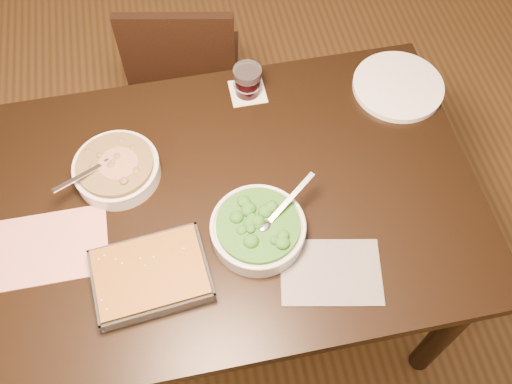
{
  "coord_description": "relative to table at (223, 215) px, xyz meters",
  "views": [
    {
      "loc": [
        -0.06,
        -0.78,
        2.07
      ],
      "look_at": [
        0.09,
        -0.03,
        0.8
      ],
      "focal_mm": 40.0,
      "sensor_mm": 36.0,
      "label": 1
    }
  ],
  "objects": [
    {
      "name": "ground",
      "position": [
        0.0,
        0.0,
        -0.65
      ],
      "size": [
        4.0,
        4.0,
        0.0
      ],
      "primitive_type": "plane",
      "color": "#452F13",
      "rests_on": "ground"
    },
    {
      "name": "table",
      "position": [
        0.0,
        0.0,
        0.0
      ],
      "size": [
        1.4,
        0.9,
        0.75
      ],
      "color": "black",
      "rests_on": "ground"
    },
    {
      "name": "magazine_a",
      "position": [
        -0.45,
        -0.06,
        0.1
      ],
      "size": [
        0.28,
        0.21,
        0.01
      ],
      "primitive_type": "cube",
      "rotation": [
        0.0,
        0.0,
        -0.01
      ],
      "color": "#C63C38",
      "rests_on": "table"
    },
    {
      "name": "magazine_b",
      "position": [
        0.23,
        -0.27,
        0.1
      ],
      "size": [
        0.28,
        0.22,
        0.0
      ],
      "primitive_type": "cube",
      "rotation": [
        0.0,
        0.0,
        -0.2
      ],
      "color": "#27272F",
      "rests_on": "table"
    },
    {
      "name": "coaster",
      "position": [
        0.14,
        0.35,
        0.1
      ],
      "size": [
        0.11,
        0.11,
        0.0
      ],
      "primitive_type": "cube",
      "color": "white",
      "rests_on": "table"
    },
    {
      "name": "stew_bowl",
      "position": [
        -0.27,
        0.13,
        0.13
      ],
      "size": [
        0.24,
        0.24,
        0.09
      ],
      "color": "silver",
      "rests_on": "table"
    },
    {
      "name": "broccoli_bowl",
      "position": [
        0.08,
        -0.13,
        0.13
      ],
      "size": [
        0.26,
        0.24,
        0.09
      ],
      "color": "silver",
      "rests_on": "table"
    },
    {
      "name": "baking_dish",
      "position": [
        -0.21,
        -0.2,
        0.12
      ],
      "size": [
        0.3,
        0.23,
        0.05
      ],
      "rotation": [
        0.0,
        0.0,
        0.09
      ],
      "color": "silver",
      "rests_on": "table"
    },
    {
      "name": "wine_tumbler",
      "position": [
        0.14,
        0.35,
        0.15
      ],
      "size": [
        0.08,
        0.08,
        0.09
      ],
      "color": "black",
      "rests_on": "coaster"
    },
    {
      "name": "dinner_plate",
      "position": [
        0.59,
        0.28,
        0.1
      ],
      "size": [
        0.27,
        0.27,
        0.02
      ],
      "primitive_type": "cylinder",
      "color": "white",
      "rests_on": "table"
    },
    {
      "name": "chair_far",
      "position": [
        -0.03,
        0.74,
        -0.19
      ],
      "size": [
        0.46,
        0.46,
        0.83
      ],
      "rotation": [
        0.0,
        0.0,
        2.95
      ],
      "color": "black",
      "rests_on": "ground"
    }
  ]
}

